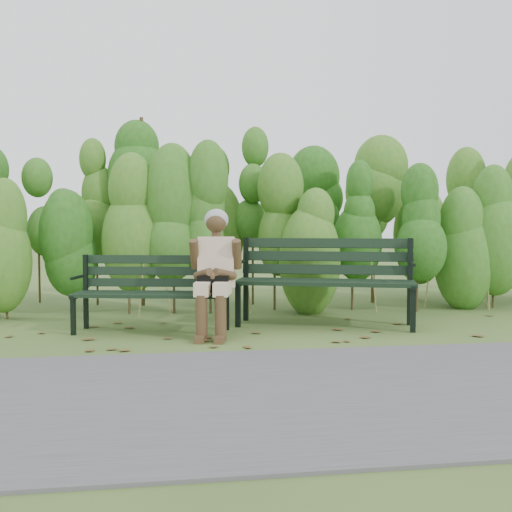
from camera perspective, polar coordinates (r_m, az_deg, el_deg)
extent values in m
plane|color=#3F5525|center=(6.08, 0.49, -7.25)|extent=(80.00, 80.00, 0.00)
cube|color=#474749|center=(3.97, 5.61, -12.74)|extent=(60.00, 2.50, 0.01)
cylinder|color=#47381E|center=(7.46, -22.59, -2.47)|extent=(0.03, 0.03, 0.80)
ellipsoid|color=#397524|center=(7.43, -22.69, 2.45)|extent=(0.64, 0.64, 1.44)
cylinder|color=#47381E|center=(7.34, -17.95, -2.48)|extent=(0.03, 0.03, 0.80)
ellipsoid|color=#397524|center=(7.31, -18.03, 2.53)|extent=(0.64, 0.64, 1.44)
cylinder|color=#47381E|center=(7.26, -13.17, -2.46)|extent=(0.03, 0.03, 0.80)
ellipsoid|color=#397524|center=(7.23, -13.23, 2.59)|extent=(0.64, 0.64, 1.44)
cylinder|color=#47381E|center=(7.24, -8.34, -2.43)|extent=(0.03, 0.03, 0.80)
ellipsoid|color=#397524|center=(7.21, -8.38, 2.64)|extent=(0.64, 0.64, 1.44)
cylinder|color=#47381E|center=(7.27, -3.50, -2.39)|extent=(0.03, 0.03, 0.80)
ellipsoid|color=#397524|center=(7.23, -3.52, 2.67)|extent=(0.64, 0.64, 1.44)
cylinder|color=#47381E|center=(7.34, 1.26, -2.33)|extent=(0.03, 0.03, 0.80)
ellipsoid|color=#397524|center=(7.31, 1.27, 2.67)|extent=(0.64, 0.64, 1.44)
cylinder|color=#47381E|center=(7.47, 5.89, -2.25)|extent=(0.03, 0.03, 0.80)
ellipsoid|color=#397524|center=(7.44, 5.92, 2.66)|extent=(0.64, 0.64, 1.44)
cylinder|color=#47381E|center=(7.65, 10.34, -2.16)|extent=(0.03, 0.03, 0.80)
ellipsoid|color=#397524|center=(7.62, 10.38, 2.64)|extent=(0.64, 0.64, 1.44)
cylinder|color=#47381E|center=(7.87, 14.56, -2.07)|extent=(0.03, 0.03, 0.80)
ellipsoid|color=#397524|center=(7.84, 14.62, 2.60)|extent=(0.64, 0.64, 1.44)
cylinder|color=#47381E|center=(8.13, 18.53, -1.97)|extent=(0.03, 0.03, 0.80)
ellipsoid|color=#397524|center=(8.10, 18.61, 2.55)|extent=(0.64, 0.64, 1.44)
cylinder|color=#47381E|center=(8.42, 22.25, -1.87)|extent=(0.03, 0.03, 0.80)
ellipsoid|color=#397524|center=(8.39, 22.33, 2.49)|extent=(0.64, 0.64, 1.44)
cylinder|color=#47381E|center=(8.41, -20.53, -0.82)|extent=(0.04, 0.04, 1.10)
ellipsoid|color=#275017|center=(8.40, -20.64, 5.19)|extent=(0.70, 0.70, 1.98)
cylinder|color=#47381E|center=(8.28, -15.32, -0.79)|extent=(0.04, 0.04, 1.10)
ellipsoid|color=#275017|center=(8.27, -15.41, 5.31)|extent=(0.70, 0.70, 1.98)
cylinder|color=#47381E|center=(8.23, -10.00, -0.75)|extent=(0.04, 0.04, 1.10)
ellipsoid|color=#275017|center=(8.22, -10.06, 5.38)|extent=(0.70, 0.70, 1.98)
cylinder|color=#47381E|center=(8.24, -4.66, -0.71)|extent=(0.04, 0.04, 1.10)
ellipsoid|color=#275017|center=(8.23, -4.68, 5.42)|extent=(0.70, 0.70, 1.98)
cylinder|color=#47381E|center=(8.33, 0.62, -0.66)|extent=(0.04, 0.04, 1.10)
ellipsoid|color=#275017|center=(8.32, 0.62, 5.40)|extent=(0.70, 0.70, 1.98)
cylinder|color=#47381E|center=(8.48, 5.75, -0.61)|extent=(0.04, 0.04, 1.10)
ellipsoid|color=#275017|center=(8.48, 5.78, 5.34)|extent=(0.70, 0.70, 1.98)
cylinder|color=#47381E|center=(8.71, 10.65, -0.55)|extent=(0.04, 0.04, 1.10)
ellipsoid|color=#275017|center=(8.70, 10.71, 5.24)|extent=(0.70, 0.70, 1.98)
cylinder|color=#47381E|center=(8.99, 15.28, -0.50)|extent=(0.04, 0.04, 1.10)
ellipsoid|color=#275017|center=(8.98, 15.36, 5.12)|extent=(0.70, 0.70, 1.98)
cylinder|color=#47381E|center=(9.32, 19.60, -0.44)|extent=(0.04, 0.04, 1.10)
ellipsoid|color=#275017|center=(9.32, 19.70, 4.97)|extent=(0.70, 0.70, 1.98)
cube|color=brown|center=(5.40, -5.25, -8.54)|extent=(0.09, 0.10, 0.01)
cube|color=brown|center=(5.62, 4.99, -8.07)|extent=(0.11, 0.11, 0.01)
cube|color=brown|center=(6.37, 19.84, -6.93)|extent=(0.08, 0.10, 0.01)
cube|color=brown|center=(5.24, -3.62, -8.89)|extent=(0.11, 0.11, 0.01)
cube|color=brown|center=(5.62, 8.43, -8.09)|extent=(0.10, 0.08, 0.01)
cube|color=brown|center=(4.99, -15.95, -9.60)|extent=(0.09, 0.10, 0.01)
cube|color=brown|center=(5.63, 12.28, -8.12)|extent=(0.11, 0.11, 0.01)
cube|color=brown|center=(6.17, -2.63, -7.07)|extent=(0.11, 0.10, 0.01)
cube|color=brown|center=(6.81, -9.08, -6.15)|extent=(0.11, 0.11, 0.01)
cube|color=brown|center=(5.52, -13.33, -8.35)|extent=(0.08, 0.10, 0.01)
cube|color=brown|center=(6.28, 14.46, -6.98)|extent=(0.09, 0.07, 0.01)
cube|color=brown|center=(5.40, 2.43, -8.52)|extent=(0.09, 0.07, 0.01)
cube|color=brown|center=(5.81, -19.03, -7.87)|extent=(0.11, 0.11, 0.01)
cube|color=brown|center=(6.42, -1.74, -6.68)|extent=(0.10, 0.11, 0.01)
cube|color=brown|center=(7.19, 19.39, -5.80)|extent=(0.09, 0.10, 0.01)
cube|color=brown|center=(5.61, 13.51, -8.18)|extent=(0.10, 0.11, 0.01)
cube|color=brown|center=(6.55, 19.86, -6.66)|extent=(0.08, 0.10, 0.01)
cube|color=brown|center=(6.24, 19.31, -7.12)|extent=(0.11, 0.11, 0.01)
cube|color=brown|center=(4.91, -14.20, -9.78)|extent=(0.11, 0.10, 0.01)
cube|color=brown|center=(5.14, -1.92, -9.11)|extent=(0.10, 0.11, 0.01)
cube|color=brown|center=(6.95, -0.91, -5.92)|extent=(0.11, 0.11, 0.01)
cube|color=brown|center=(5.74, 6.61, -7.85)|extent=(0.11, 0.10, 0.01)
cube|color=brown|center=(6.32, 20.01, -7.02)|extent=(0.09, 0.11, 0.01)
cube|color=brown|center=(7.09, -18.51, -5.91)|extent=(0.11, 0.11, 0.01)
cube|color=brown|center=(6.25, 1.39, -6.94)|extent=(0.11, 0.11, 0.01)
cube|color=brown|center=(6.77, -13.27, -6.25)|extent=(0.11, 0.11, 0.01)
cube|color=brown|center=(6.35, -21.97, -6.99)|extent=(0.10, 0.11, 0.01)
cube|color=brown|center=(7.39, 22.29, -5.62)|extent=(0.11, 0.09, 0.01)
cube|color=black|center=(5.92, -10.28, -3.79)|extent=(1.53, 0.41, 0.03)
cube|color=black|center=(6.03, -10.04, -3.67)|extent=(1.53, 0.41, 0.03)
cube|color=black|center=(6.13, -9.81, -3.56)|extent=(1.53, 0.41, 0.03)
cube|color=black|center=(6.23, -9.59, -3.45)|extent=(1.53, 0.41, 0.03)
cube|color=black|center=(6.30, -9.43, -2.52)|extent=(1.52, 0.37, 0.09)
cube|color=black|center=(6.30, -9.42, -1.42)|extent=(1.52, 0.37, 0.09)
cube|color=black|center=(6.31, -9.40, -0.32)|extent=(1.52, 0.37, 0.09)
cube|color=black|center=(6.15, -17.02, -5.44)|extent=(0.05, 0.05, 0.39)
cube|color=black|center=(6.47, -15.91, -3.28)|extent=(0.05, 0.05, 0.77)
cube|color=black|center=(6.29, -16.50, -3.63)|extent=(0.13, 0.43, 0.03)
cylinder|color=black|center=(6.23, -16.66, -1.95)|extent=(0.10, 0.32, 0.03)
cube|color=black|center=(5.81, -3.16, -5.80)|extent=(0.05, 0.05, 0.39)
cube|color=black|center=(6.15, -2.78, -3.50)|extent=(0.05, 0.05, 0.77)
cube|color=black|center=(5.95, -2.98, -3.88)|extent=(0.13, 0.43, 0.03)
cylinder|color=black|center=(5.89, -3.03, -2.10)|extent=(0.10, 0.32, 0.03)
cube|color=black|center=(6.20, 6.45, -2.68)|extent=(1.82, 0.70, 0.04)
cube|color=black|center=(6.33, 6.52, -2.57)|extent=(1.82, 0.70, 0.04)
cube|color=black|center=(6.46, 6.59, -2.45)|extent=(1.82, 0.70, 0.04)
cube|color=black|center=(6.59, 6.65, -2.35)|extent=(1.82, 0.70, 0.04)
cube|color=black|center=(6.68, 6.71, -1.29)|extent=(1.80, 0.65, 0.11)
cube|color=black|center=(6.68, 6.72, -0.03)|extent=(1.80, 0.65, 0.11)
cube|color=black|center=(6.69, 6.74, 1.23)|extent=(1.80, 0.65, 0.11)
cube|color=black|center=(6.33, -1.73, -4.69)|extent=(0.07, 0.07, 0.47)
cube|color=black|center=(6.74, -0.97, -2.21)|extent=(0.07, 0.07, 0.94)
cube|color=black|center=(6.51, -1.36, -2.58)|extent=(0.21, 0.51, 0.04)
cylinder|color=black|center=(6.44, -1.46, -0.59)|extent=(0.16, 0.38, 0.04)
cube|color=black|center=(6.23, 14.73, -4.91)|extent=(0.07, 0.07, 0.47)
cube|color=black|center=(6.65, 14.43, -2.38)|extent=(0.07, 0.07, 0.94)
cube|color=black|center=(6.41, 14.60, -2.76)|extent=(0.21, 0.51, 0.04)
cylinder|color=black|center=(6.34, 14.67, -0.74)|extent=(0.16, 0.38, 0.04)
cube|color=beige|center=(5.76, -4.98, -3.05)|extent=(0.22, 0.44, 0.13)
cube|color=beige|center=(5.73, -3.20, -3.07)|extent=(0.22, 0.44, 0.13)
cylinder|color=#4B351F|center=(5.63, -5.22, -5.89)|extent=(0.13, 0.13, 0.43)
cylinder|color=#4B351F|center=(5.60, -3.39, -5.92)|extent=(0.13, 0.13, 0.43)
cube|color=#4B351F|center=(5.58, -5.33, -7.88)|extent=(0.13, 0.21, 0.06)
cube|color=#4B351F|center=(5.55, -3.48, -7.92)|extent=(0.13, 0.21, 0.06)
cube|color=beige|center=(5.99, -3.77, -0.60)|extent=(0.40, 0.32, 0.52)
cylinder|color=#4B351F|center=(5.96, -3.80, 1.98)|extent=(0.09, 0.09, 0.10)
sphere|color=#4B351F|center=(5.95, -3.82, 3.22)|extent=(0.21, 0.21, 0.21)
ellipsoid|color=gray|center=(5.98, -3.79, 3.46)|extent=(0.24, 0.23, 0.22)
cylinder|color=#4B351F|center=(5.94, -5.88, 0.18)|extent=(0.13, 0.22, 0.31)
cylinder|color=#4B351F|center=(5.89, -1.84, 0.17)|extent=(0.13, 0.22, 0.31)
cylinder|color=#4B351F|center=(5.81, -5.05, -1.71)|extent=(0.19, 0.28, 0.13)
cylinder|color=#4B351F|center=(5.78, -2.99, -1.72)|extent=(0.26, 0.24, 0.13)
sphere|color=#4B351F|center=(5.73, -4.10, -1.97)|extent=(0.11, 0.11, 0.11)
cube|color=black|center=(5.75, -4.08, -2.65)|extent=(0.32, 0.18, 0.16)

